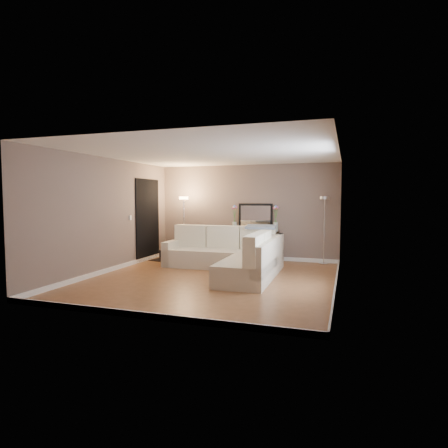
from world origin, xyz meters
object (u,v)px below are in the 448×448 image
(sectional_sofa, at_px, (233,255))
(console_table, at_px, (252,244))
(floor_lamp_lit, at_px, (184,215))
(floor_lamp_unlit, at_px, (324,216))

(sectional_sofa, relative_size, console_table, 2.15)
(sectional_sofa, distance_m, floor_lamp_lit, 2.40)
(sectional_sofa, bearing_deg, floor_lamp_unlit, 39.66)
(floor_lamp_lit, relative_size, floor_lamp_unlit, 1.00)
(floor_lamp_lit, xyz_separation_m, floor_lamp_unlit, (3.76, 0.30, 0.00))
(floor_lamp_lit, distance_m, floor_lamp_unlit, 3.77)
(console_table, bearing_deg, floor_lamp_unlit, 0.37)
(console_table, height_order, floor_lamp_unlit, floor_lamp_unlit)
(sectional_sofa, distance_m, console_table, 1.60)
(console_table, height_order, floor_lamp_lit, floor_lamp_lit)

